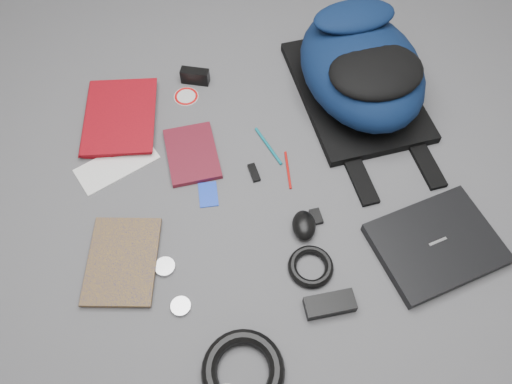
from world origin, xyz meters
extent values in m
plane|color=#4F4F51|center=(0.00, 0.00, 0.00)|extent=(4.00, 4.00, 0.00)
cube|color=black|center=(0.42, -0.27, 0.02)|extent=(0.34, 0.29, 0.03)
imported|color=maroon|center=(-0.44, 0.39, 0.02)|extent=(0.27, 0.33, 0.03)
imported|color=#B27F0C|center=(-0.47, -0.08, 0.01)|extent=(0.24, 0.29, 0.02)
cube|color=white|center=(-0.37, 0.21, 0.00)|extent=(0.26, 0.18, 0.00)
cube|color=#480D17|center=(-0.15, 0.18, 0.01)|extent=(0.15, 0.21, 0.02)
cube|color=black|center=(-0.08, 0.47, 0.03)|extent=(0.10, 0.07, 0.05)
cylinder|color=silver|center=(-0.12, 0.41, 0.00)|extent=(0.10, 0.10, 0.00)
cylinder|color=#0D6876|center=(0.08, 0.16, 0.00)|extent=(0.05, 0.15, 0.01)
cylinder|color=#B6110E|center=(0.11, 0.06, 0.00)|extent=(0.03, 0.13, 0.01)
cube|color=blue|center=(-0.13, 0.04, 0.00)|extent=(0.06, 0.09, 0.00)
cube|color=black|center=(0.01, 0.07, 0.01)|extent=(0.03, 0.06, 0.01)
cube|color=black|center=(0.14, -0.11, 0.01)|extent=(0.03, 0.05, 0.01)
ellipsoid|color=black|center=(0.10, -0.14, 0.02)|extent=(0.08, 0.10, 0.05)
cylinder|color=#B6B6B8|center=(-0.28, -0.15, 0.01)|extent=(0.07, 0.07, 0.01)
cylinder|color=#BABABC|center=(-0.26, -0.26, 0.01)|extent=(0.06, 0.06, 0.01)
torus|color=black|center=(0.08, -0.25, 0.01)|extent=(0.12, 0.12, 0.02)
cube|color=black|center=(0.09, -0.36, 0.02)|extent=(0.13, 0.06, 0.03)
torus|color=black|center=(-0.15, -0.46, 0.02)|extent=(0.23, 0.23, 0.04)
camera|label=1|loc=(-0.18, -0.69, 1.21)|focal=35.00mm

